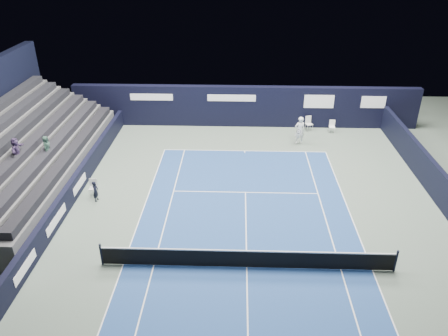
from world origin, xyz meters
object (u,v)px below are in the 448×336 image
object	(u,v)px
line_judge_chair	(93,186)
tennis_net	(247,258)
tennis_player	(300,130)
folding_chair_back_b	(332,125)
folding_chair_back_a	(308,121)

from	to	relation	value
line_judge_chair	tennis_net	size ratio (longest dim) A/B	0.08
tennis_net	tennis_player	xyz separation A→B (m)	(3.80, 13.21, 0.50)
folding_chair_back_b	tennis_player	size ratio (longest dim) A/B	0.47
folding_chair_back_b	line_judge_chair	world-z (taller)	line_judge_chair
line_judge_chair	tennis_player	world-z (taller)	tennis_player
line_judge_chair	tennis_player	size ratio (longest dim) A/B	0.49
folding_chair_back_b	line_judge_chair	xyz separation A→B (m)	(-15.03, -9.48, 0.02)
folding_chair_back_a	tennis_player	distance (m)	2.78
line_judge_chair	tennis_net	distance (m)	10.36
folding_chair_back_a	folding_chair_back_b	size ratio (longest dim) A/B	1.14
folding_chair_back_b	line_judge_chair	bearing A→B (deg)	-143.72
line_judge_chair	tennis_player	bearing A→B (deg)	27.53
folding_chair_back_b	tennis_net	bearing A→B (deg)	-108.89
folding_chair_back_b	tennis_player	xyz separation A→B (m)	(-2.69, -2.15, 0.47)
tennis_net	line_judge_chair	bearing A→B (deg)	145.45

